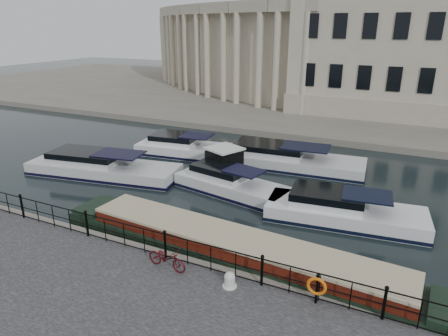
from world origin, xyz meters
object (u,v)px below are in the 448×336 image
at_px(harbour_hut, 224,165).
at_px(bicycle, 167,258).
at_px(narrowboat, 236,254).
at_px(mooring_bollard, 230,280).
at_px(life_ring_post, 317,287).

bearing_deg(harbour_hut, bicycle, -52.11).
height_order(bicycle, narrowboat, bicycle).
distance_m(mooring_bollard, narrowboat, 2.42).
relative_size(mooring_bollard, narrowboat, 0.03).
bearing_deg(bicycle, mooring_bollard, -84.94).
xyz_separation_m(narrowboat, harbour_hut, (-4.40, 8.10, 0.59)).
bearing_deg(harbour_hut, mooring_bollard, -39.59).
relative_size(bicycle, narrowboat, 0.10).
distance_m(life_ring_post, narrowboat, 4.22).
bearing_deg(life_ring_post, mooring_bollard, -172.62).
height_order(bicycle, harbour_hut, harbour_hut).
distance_m(mooring_bollard, harbour_hut, 11.57).
distance_m(bicycle, mooring_bollard, 2.59).
bearing_deg(life_ring_post, bicycle, -175.99).
height_order(bicycle, life_ring_post, life_ring_post).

